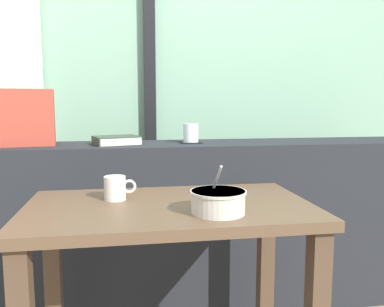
{
  "coord_description": "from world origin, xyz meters",
  "views": [
    {
      "loc": [
        -0.17,
        -1.39,
        1.04
      ],
      "look_at": [
        0.11,
        0.32,
        0.82
      ],
      "focal_mm": 37.24,
      "sensor_mm": 36.0,
      "label": 1
    }
  ],
  "objects_px": {
    "coaster_square": "(191,142)",
    "juice_glass": "(191,134)",
    "breakfast_table": "(170,242)",
    "soup_bowl": "(218,202)",
    "ceramic_mug": "(116,188)",
    "closed_book": "(116,140)",
    "throw_pillow": "(18,118)"
  },
  "relations": [
    {
      "from": "coaster_square",
      "to": "juice_glass",
      "type": "distance_m",
      "value": 0.04
    },
    {
      "from": "breakfast_table",
      "to": "closed_book",
      "type": "distance_m",
      "value": 0.7
    },
    {
      "from": "closed_book",
      "to": "ceramic_mug",
      "type": "relative_size",
      "value": 2.15
    },
    {
      "from": "throw_pillow",
      "to": "soup_bowl",
      "type": "bearing_deg",
      "value": -44.64
    },
    {
      "from": "coaster_square",
      "to": "ceramic_mug",
      "type": "distance_m",
      "value": 0.65
    },
    {
      "from": "breakfast_table",
      "to": "closed_book",
      "type": "xyz_separation_m",
      "value": [
        -0.19,
        0.6,
        0.3
      ]
    },
    {
      "from": "juice_glass",
      "to": "throw_pillow",
      "type": "relative_size",
      "value": 0.28
    },
    {
      "from": "juice_glass",
      "to": "closed_book",
      "type": "height_order",
      "value": "juice_glass"
    },
    {
      "from": "juice_glass",
      "to": "ceramic_mug",
      "type": "relative_size",
      "value": 0.8
    },
    {
      "from": "coaster_square",
      "to": "closed_book",
      "type": "distance_m",
      "value": 0.36
    },
    {
      "from": "closed_book",
      "to": "soup_bowl",
      "type": "xyz_separation_m",
      "value": [
        0.33,
        -0.74,
        -0.13
      ]
    },
    {
      "from": "soup_bowl",
      "to": "ceramic_mug",
      "type": "distance_m",
      "value": 0.39
    },
    {
      "from": "juice_glass",
      "to": "soup_bowl",
      "type": "xyz_separation_m",
      "value": [
        -0.04,
        -0.76,
        -0.15
      ]
    },
    {
      "from": "coaster_square",
      "to": "throw_pillow",
      "type": "relative_size",
      "value": 0.31
    },
    {
      "from": "breakfast_table",
      "to": "throw_pillow",
      "type": "distance_m",
      "value": 0.98
    },
    {
      "from": "ceramic_mug",
      "to": "breakfast_table",
      "type": "bearing_deg",
      "value": -26.2
    },
    {
      "from": "juice_glass",
      "to": "closed_book",
      "type": "relative_size",
      "value": 0.37
    },
    {
      "from": "breakfast_table",
      "to": "ceramic_mug",
      "type": "xyz_separation_m",
      "value": [
        -0.18,
        0.09,
        0.18
      ]
    },
    {
      "from": "coaster_square",
      "to": "throw_pillow",
      "type": "height_order",
      "value": "throw_pillow"
    },
    {
      "from": "coaster_square",
      "to": "closed_book",
      "type": "bearing_deg",
      "value": -177.16
    },
    {
      "from": "juice_glass",
      "to": "ceramic_mug",
      "type": "distance_m",
      "value": 0.66
    },
    {
      "from": "juice_glass",
      "to": "closed_book",
      "type": "distance_m",
      "value": 0.36
    },
    {
      "from": "breakfast_table",
      "to": "soup_bowl",
      "type": "height_order",
      "value": "soup_bowl"
    },
    {
      "from": "throw_pillow",
      "to": "soup_bowl",
      "type": "relative_size",
      "value": 1.82
    },
    {
      "from": "breakfast_table",
      "to": "juice_glass",
      "type": "bearing_deg",
      "value": 74.33
    },
    {
      "from": "coaster_square",
      "to": "closed_book",
      "type": "height_order",
      "value": "closed_book"
    },
    {
      "from": "breakfast_table",
      "to": "ceramic_mug",
      "type": "distance_m",
      "value": 0.27
    },
    {
      "from": "closed_book",
      "to": "breakfast_table",
      "type": "bearing_deg",
      "value": -72.65
    },
    {
      "from": "closed_book",
      "to": "throw_pillow",
      "type": "height_order",
      "value": "throw_pillow"
    },
    {
      "from": "breakfast_table",
      "to": "soup_bowl",
      "type": "distance_m",
      "value": 0.26
    },
    {
      "from": "soup_bowl",
      "to": "coaster_square",
      "type": "bearing_deg",
      "value": 87.29
    },
    {
      "from": "juice_glass",
      "to": "soup_bowl",
      "type": "distance_m",
      "value": 0.77
    }
  ]
}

